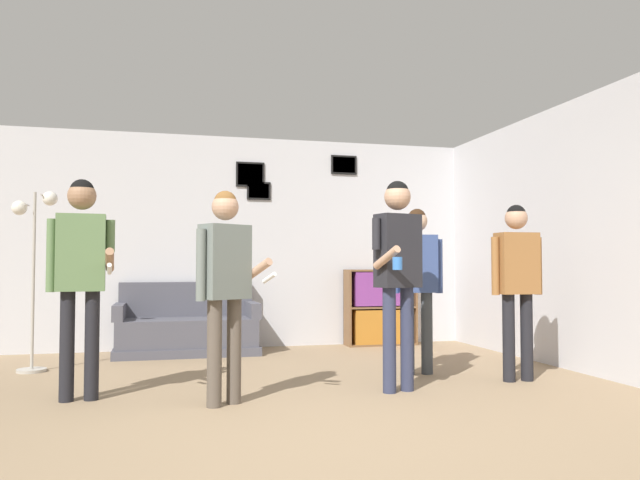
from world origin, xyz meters
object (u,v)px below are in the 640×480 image
Objects in this scene: floor_lamp at (34,253)px; person_spectator_far_right at (517,273)px; bookshelf at (381,307)px; person_player_foreground_left at (81,263)px; couch at (187,330)px; person_spectator_near_bookshelf at (417,273)px; person_player_foreground_center at (225,274)px; person_watcher_holding_cup at (398,260)px.

floor_lamp is 4.65m from person_spectator_far_right.
person_spectator_far_right is (0.34, -2.73, 0.48)m from bookshelf.
floor_lamp is 1.04× the size of person_player_foreground_left.
person_spectator_far_right is at bearing -41.73° from couch.
couch is 0.93× the size of floor_lamp.
floor_lamp is (-1.53, -0.93, 0.88)m from couch.
couch is 1.04× the size of person_spectator_near_bookshelf.
person_player_foreground_center is (0.17, -2.87, 0.70)m from couch.
person_spectator_near_bookshelf is (2.10, -1.98, 0.69)m from couch.
couch is at bearing 31.45° from floor_lamp.
person_player_foreground_center reaches higher than bookshelf.
person_spectator_far_right is (1.22, 0.19, -0.11)m from person_watcher_holding_cup.
person_watcher_holding_cup is (-0.88, -2.92, 0.59)m from bookshelf.
couch is 3.27m from person_watcher_holding_cup.
person_player_foreground_left reaches higher than person_spectator_far_right.
bookshelf is at bearing 79.68° from person_spectator_near_bookshelf.
person_player_foreground_center reaches higher than couch.
person_watcher_holding_cup reaches higher than person_spectator_near_bookshelf.
person_player_foreground_left reaches higher than person_spectator_near_bookshelf.
bookshelf reaches higher than couch.
person_player_foreground_left reaches higher than bookshelf.
floor_lamp is 3.78m from person_spectator_near_bookshelf.
bookshelf is at bearing 4.59° from couch.
person_spectator_near_bookshelf reaches higher than couch.
person_player_foreground_left is (-3.40, -2.65, 0.57)m from bookshelf.
floor_lamp is at bearing -148.55° from couch.
person_player_foreground_left is 1.07× the size of person_player_foreground_center.
person_player_foreground_center is 1.46m from person_watcher_holding_cup.
person_watcher_holding_cup is at bearing -6.23° from person_player_foreground_left.
floor_lamp reaches higher than person_watcher_holding_cup.
person_player_foreground_center is at bearing -155.19° from person_spectator_near_bookshelf.
person_spectator_near_bookshelf is at bearing 142.93° from person_spectator_far_right.
person_spectator_far_right reaches higher than person_spectator_near_bookshelf.
person_player_foreground_center is (1.07, -0.42, -0.08)m from person_player_foreground_left.
couch is 0.95× the size of person_watcher_holding_cup.
floor_lamp is (-4.03, -1.13, 0.67)m from bookshelf.
bookshelf is 4.24m from floor_lamp.
person_spectator_near_bookshelf is (3.63, -1.04, -0.20)m from floor_lamp.
floor_lamp is 1.12× the size of person_spectator_far_right.
floor_lamp reaches higher than person_spectator_far_right.
person_watcher_holding_cup is at bearing -106.81° from bookshelf.
couch is 1.99m from floor_lamp.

